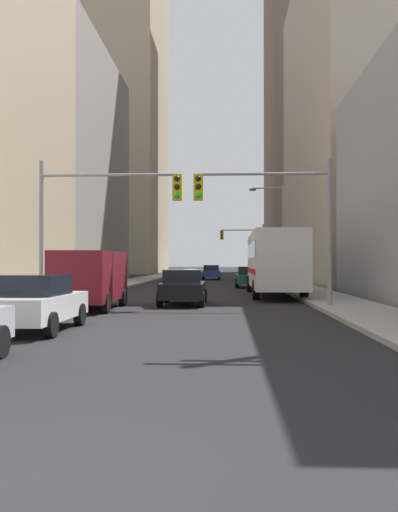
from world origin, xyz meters
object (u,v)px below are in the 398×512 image
Objects in this scene: sedan_white at (34,302)px; sedan_green at (249,277)px; traffic_signal_far_right at (244,242)px; cargo_van_maroon at (91,276)px; traffic_signal_near_right at (269,205)px; traffic_signal_near_left at (104,206)px; sedan_blue at (211,272)px; city_bus at (274,261)px; sedan_black at (183,287)px.

sedan_green is (6.78, 25.63, 0.00)m from sedan_white.
sedan_green is 0.70× the size of traffic_signal_far_right.
sedan_white is (0.16, -6.85, -0.52)m from cargo_van_maroon.
traffic_signal_near_left is at bearing 180.00° from traffic_signal_near_right.
traffic_signal_near_right is at bearing -84.87° from sedan_blue.
sedan_white is 44.39m from sedan_blue.
city_bus is 17.73m from sedan_white.
sedan_black is 0.70× the size of traffic_signal_far_right.
sedan_white is 0.70× the size of traffic_signal_far_right.
sedan_green is (-0.97, 9.72, -1.16)m from city_bus.
sedan_black is at bearing 156.64° from traffic_signal_near_right.
traffic_signal_far_right is (3.87, 37.90, 3.32)m from sedan_black.
sedan_blue is at bearing 95.13° from traffic_signal_near_right.
sedan_black is 0.70× the size of traffic_signal_near_right.
cargo_van_maroon is 0.87× the size of traffic_signal_near_right.
city_bus is 2.74× the size of sedan_green.
sedan_blue is 5.70m from traffic_signal_far_right.
traffic_signal_near_right is (6.69, -0.00, -0.01)m from traffic_signal_near_left.
cargo_van_maroon is 1.24× the size of sedan_green.
sedan_white is at bearing -98.61° from traffic_signal_far_right.
traffic_signal_near_left is (-7.60, -8.17, 2.21)m from city_bus.
sedan_white is at bearing -115.98° from city_bus.
traffic_signal_near_right is at bearing -90.45° from traffic_signal_far_right.
traffic_signal_far_right is at bearing 39.24° from sedan_blue.
sedan_black is 0.70× the size of traffic_signal_near_left.
traffic_signal_near_right is at bearing 48.55° from sedan_white.
traffic_signal_near_right reaches higher than city_bus.
traffic_signal_near_right is (3.56, -1.54, 3.35)m from sedan_black.
sedan_white is at bearing -131.45° from traffic_signal_near_right.
sedan_black is 4.85m from traffic_signal_near_left.
sedan_white is at bearing -109.47° from sedan_black.
sedan_black is at bearing 26.13° from traffic_signal_near_left.
sedan_white is at bearing -91.09° from traffic_signal_near_left.
traffic_signal_near_right is at bearing -23.36° from sedan_black.
sedan_blue is (3.56, 44.25, 0.00)m from sedan_white.
sedan_black is (-4.47, -6.63, -1.16)m from city_bus.
sedan_blue is 0.71× the size of traffic_signal_near_left.
sedan_blue is (3.72, 37.40, -0.52)m from cargo_van_maroon.
traffic_signal_near_left reaches higher than cargo_van_maroon.
sedan_black is 5.12m from traffic_signal_near_right.
sedan_white is 9.84m from sedan_black.
traffic_signal_far_right reaches higher than sedan_white.
cargo_van_maroon reaches higher than sedan_blue.
cargo_van_maroon is 6.87m from sedan_white.
cargo_van_maroon is at bearing 91.34° from sedan_white.
sedan_black is at bearing -124.00° from city_bus.
traffic_signal_near_left reaches higher than sedan_blue.
city_bus is at bearing -81.58° from sedan_blue.
traffic_signal_far_right is at bearing 91.11° from city_bus.
traffic_signal_near_left reaches higher than sedan_green.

